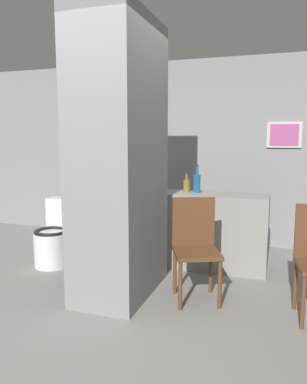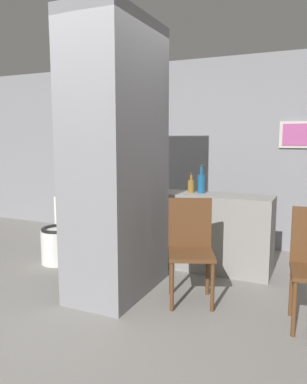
{
  "view_description": "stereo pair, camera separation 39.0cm",
  "coord_description": "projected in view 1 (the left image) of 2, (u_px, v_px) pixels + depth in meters",
  "views": [
    {
      "loc": [
        1.47,
        -2.71,
        1.51
      ],
      "look_at": [
        0.23,
        0.95,
        0.95
      ],
      "focal_mm": 35.0,
      "sensor_mm": 36.0,
      "label": 1
    },
    {
      "loc": [
        1.83,
        -2.57,
        1.51
      ],
      "look_at": [
        0.23,
        0.95,
        0.95
      ],
      "focal_mm": 35.0,
      "sensor_mm": 36.0,
      "label": 2
    }
  ],
  "objects": [
    {
      "name": "bottle_short",
      "position": [
        187.0,
        185.0,
        4.4
      ],
      "size": [
        0.08,
        0.08,
        0.23
      ],
      "color": "olive",
      "rests_on": "counter_shelf"
    },
    {
      "name": "toilet",
      "position": [
        55.0,
        238.0,
        4.49
      ],
      "size": [
        0.42,
        0.58,
        0.78
      ],
      "color": "white",
      "rests_on": "ground_plane"
    },
    {
      "name": "wall_back",
      "position": [
        176.0,
        152.0,
        5.51
      ],
      "size": [
        8.0,
        0.09,
        2.6
      ],
      "color": "gray",
      "rests_on": "ground_plane"
    },
    {
      "name": "bicycle",
      "position": [
        108.0,
        228.0,
        4.9
      ],
      "size": [
        1.58,
        0.42,
        0.71
      ],
      "color": "black",
      "rests_on": "ground_plane"
    },
    {
      "name": "counter_shelf",
      "position": [
        207.0,
        231.0,
        4.36
      ],
      "size": [
        1.37,
        0.44,
        0.88
      ],
      "color": "gray",
      "rests_on": "ground_plane"
    },
    {
      "name": "ground_plane",
      "position": [
        94.0,
        314.0,
        3.23
      ],
      "size": [
        14.0,
        14.0,
        0.0
      ],
      "primitive_type": "plane",
      "color": "gray"
    },
    {
      "name": "pillar_center",
      "position": [
        120.0,
        160.0,
        3.54
      ],
      "size": [
        0.65,
        1.09,
        2.6
      ],
      "color": "gray",
      "rests_on": "ground_plane"
    },
    {
      "name": "chair_near_pillar",
      "position": [
        195.0,
        244.0,
        3.51
      ],
      "size": [
        0.54,
        0.54,
        0.95
      ],
      "rotation": [
        0.0,
        0.0,
        0.41
      ],
      "color": "brown",
      "rests_on": "ground_plane"
    },
    {
      "name": "bottle_tall",
      "position": [
        197.0,
        182.0,
        4.36
      ],
      "size": [
        0.08,
        0.08,
        0.33
      ],
      "color": "#19598C",
      "rests_on": "counter_shelf"
    }
  ]
}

